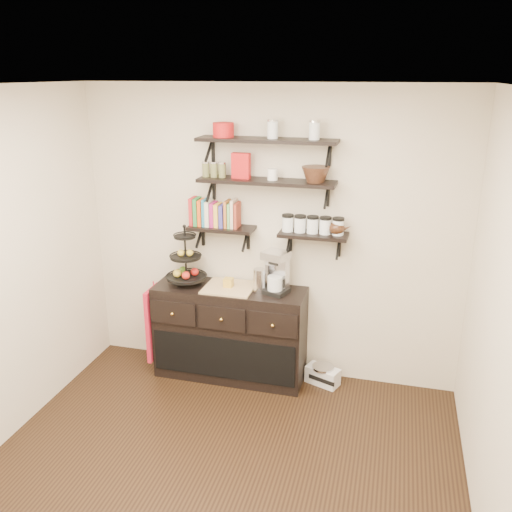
% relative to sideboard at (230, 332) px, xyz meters
% --- Properties ---
extents(floor, '(3.50, 3.50, 0.00)m').
position_rel_sideboard_xyz_m(floor, '(0.32, -1.51, -0.45)').
color(floor, black).
rests_on(floor, ground).
extents(ceiling, '(3.50, 3.50, 0.02)m').
position_rel_sideboard_xyz_m(ceiling, '(0.32, -1.51, 2.25)').
color(ceiling, white).
rests_on(ceiling, back_wall).
extents(back_wall, '(3.50, 0.02, 2.70)m').
position_rel_sideboard_xyz_m(back_wall, '(0.32, 0.24, 0.90)').
color(back_wall, beige).
rests_on(back_wall, ground).
extents(right_wall, '(0.02, 3.50, 2.70)m').
position_rel_sideboard_xyz_m(right_wall, '(2.07, -1.51, 0.90)').
color(right_wall, beige).
rests_on(right_wall, ground).
extents(shelf_top, '(1.20, 0.27, 0.23)m').
position_rel_sideboard_xyz_m(shelf_top, '(0.32, 0.10, 1.78)').
color(shelf_top, black).
rests_on(shelf_top, back_wall).
extents(shelf_mid, '(1.20, 0.27, 0.23)m').
position_rel_sideboard_xyz_m(shelf_mid, '(0.32, 0.10, 1.43)').
color(shelf_mid, black).
rests_on(shelf_mid, back_wall).
extents(shelf_low_left, '(0.60, 0.25, 0.23)m').
position_rel_sideboard_xyz_m(shelf_low_left, '(-0.10, 0.12, 0.98)').
color(shelf_low_left, black).
rests_on(shelf_low_left, back_wall).
extents(shelf_low_right, '(0.60, 0.25, 0.23)m').
position_rel_sideboard_xyz_m(shelf_low_right, '(0.74, 0.12, 0.98)').
color(shelf_low_right, black).
rests_on(shelf_low_right, back_wall).
extents(cookbooks, '(0.43, 0.15, 0.26)m').
position_rel_sideboard_xyz_m(cookbooks, '(-0.15, 0.12, 1.11)').
color(cookbooks, '#AC2022').
rests_on(cookbooks, shelf_low_left).
extents(glass_canisters, '(0.54, 0.10, 0.13)m').
position_rel_sideboard_xyz_m(glass_canisters, '(0.73, 0.12, 1.06)').
color(glass_canisters, silver).
rests_on(glass_canisters, shelf_low_right).
extents(sideboard, '(1.40, 0.50, 0.92)m').
position_rel_sideboard_xyz_m(sideboard, '(0.00, 0.00, 0.00)').
color(sideboard, black).
rests_on(sideboard, floor).
extents(fruit_stand, '(0.37, 0.37, 0.55)m').
position_rel_sideboard_xyz_m(fruit_stand, '(-0.41, 0.00, 0.64)').
color(fruit_stand, black).
rests_on(fruit_stand, sideboard).
extents(candle, '(0.08, 0.08, 0.08)m').
position_rel_sideboard_xyz_m(candle, '(-0.01, 0.00, 0.50)').
color(candle, gold).
rests_on(candle, sideboard).
extents(coffee_maker, '(0.26, 0.26, 0.39)m').
position_rel_sideboard_xyz_m(coffee_maker, '(0.43, 0.03, 0.63)').
color(coffee_maker, black).
rests_on(coffee_maker, sideboard).
extents(thermal_carafe, '(0.11, 0.11, 0.22)m').
position_rel_sideboard_xyz_m(thermal_carafe, '(0.29, -0.02, 0.56)').
color(thermal_carafe, silver).
rests_on(thermal_carafe, sideboard).
extents(apron, '(0.04, 0.30, 0.71)m').
position_rel_sideboard_xyz_m(apron, '(-0.73, -0.10, 0.06)').
color(apron, '#B51328').
rests_on(apron, sideboard).
extents(radio, '(0.34, 0.27, 0.18)m').
position_rel_sideboard_xyz_m(radio, '(0.88, 0.06, -0.36)').
color(radio, silver).
rests_on(radio, floor).
extents(recipe_box, '(0.16, 0.07, 0.22)m').
position_rel_sideboard_xyz_m(recipe_box, '(0.09, 0.10, 1.56)').
color(recipe_box, '#B21415').
rests_on(recipe_box, shelf_mid).
extents(walnut_bowl, '(0.24, 0.24, 0.13)m').
position_rel_sideboard_xyz_m(walnut_bowl, '(0.74, 0.10, 1.51)').
color(walnut_bowl, black).
rests_on(walnut_bowl, shelf_mid).
extents(ramekins, '(0.09, 0.09, 0.10)m').
position_rel_sideboard_xyz_m(ramekins, '(0.37, 0.10, 1.50)').
color(ramekins, white).
rests_on(ramekins, shelf_mid).
extents(teapot, '(0.20, 0.16, 0.14)m').
position_rel_sideboard_xyz_m(teapot, '(0.94, 0.12, 1.07)').
color(teapot, '#351D0F').
rests_on(teapot, shelf_low_right).
extents(red_pot, '(0.18, 0.18, 0.12)m').
position_rel_sideboard_xyz_m(red_pot, '(-0.06, 0.10, 1.86)').
color(red_pot, '#B21415').
rests_on(red_pot, shelf_top).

